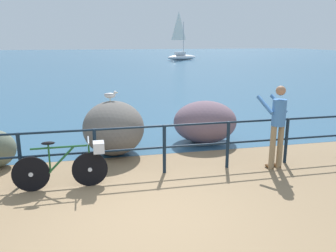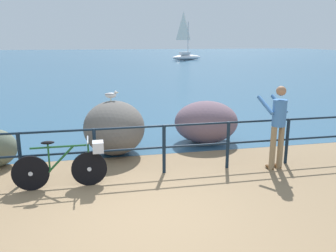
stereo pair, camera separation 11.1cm
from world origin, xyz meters
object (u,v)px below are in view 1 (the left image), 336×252
(bicycle, at_px, (69,164))
(person_at_railing, at_px, (277,123))
(breakwater_boulder_main, at_px, (114,128))
(breakwater_boulder_right, at_px, (205,122))
(seagull, at_px, (110,95))
(sailboat, at_px, (182,55))

(bicycle, distance_m, person_at_railing, 4.25)
(breakwater_boulder_main, bearing_deg, breakwater_boulder_right, 10.63)
(seagull, bearing_deg, person_at_railing, -22.22)
(bicycle, xyz_separation_m, sailboat, (12.49, 38.83, 0.24))
(bicycle, height_order, breakwater_boulder_right, breakwater_boulder_right)
(bicycle, relative_size, breakwater_boulder_right, 1.00)
(bicycle, distance_m, breakwater_boulder_main, 2.07)
(bicycle, bearing_deg, breakwater_boulder_main, 61.69)
(person_at_railing, distance_m, breakwater_boulder_main, 3.73)
(sailboat, bearing_deg, breakwater_boulder_main, -126.45)
(seagull, bearing_deg, breakwater_boulder_main, -58.21)
(breakwater_boulder_main, height_order, breakwater_boulder_right, breakwater_boulder_main)
(breakwater_boulder_right, bearing_deg, sailboat, 76.03)
(breakwater_boulder_right, xyz_separation_m, seagull, (-2.49, -0.36, 0.86))
(person_at_railing, xyz_separation_m, breakwater_boulder_right, (-0.82, 2.22, -0.44))
(bicycle, xyz_separation_m, breakwater_boulder_main, (0.95, 1.83, 0.18))
(breakwater_boulder_main, bearing_deg, seagull, 114.76)
(bicycle, bearing_deg, person_at_railing, 0.09)
(breakwater_boulder_right, relative_size, sailboat, 0.28)
(breakwater_boulder_right, distance_m, seagull, 2.66)
(breakwater_boulder_main, xyz_separation_m, sailboat, (11.54, 37.01, 0.07))
(bicycle, height_order, breakwater_boulder_main, breakwater_boulder_main)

